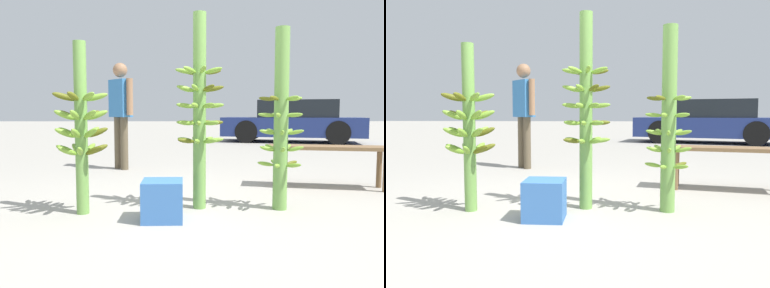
# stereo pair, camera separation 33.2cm
# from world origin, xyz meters

# --- Properties ---
(ground_plane) EXTENTS (80.00, 80.00, 0.00)m
(ground_plane) POSITION_xyz_m (0.00, 0.00, 0.00)
(ground_plane) COLOR #9E998E
(banana_stalk_left) EXTENTS (0.47, 0.47, 1.46)m
(banana_stalk_left) POSITION_xyz_m (-0.96, 0.16, 0.75)
(banana_stalk_left) COLOR #6B9E47
(banana_stalk_left) RESTS_ON ground_plane
(banana_stalk_center) EXTENTS (0.44, 0.44, 1.75)m
(banana_stalk_center) POSITION_xyz_m (0.05, 0.33, 0.89)
(banana_stalk_center) COLOR #6B9E47
(banana_stalk_center) RESTS_ON ground_plane
(banana_stalk_right) EXTENTS (0.41, 0.41, 1.61)m
(banana_stalk_right) POSITION_xyz_m (0.77, 0.27, 0.79)
(banana_stalk_right) COLOR #6B9E47
(banana_stalk_right) RESTS_ON ground_plane
(vendor_person) EXTENTS (0.47, 0.51, 1.63)m
(vendor_person) POSITION_xyz_m (-1.06, 2.77, 0.98)
(vendor_person) COLOR brown
(vendor_person) RESTS_ON ground_plane
(market_bench) EXTENTS (1.43, 0.65, 0.49)m
(market_bench) POSITION_xyz_m (1.60, 1.23, 0.41)
(market_bench) COLOR brown
(market_bench) RESTS_ON ground_plane
(parked_car) EXTENTS (4.39, 2.76, 1.26)m
(parked_car) POSITION_xyz_m (3.23, 8.28, 0.62)
(parked_car) COLOR navy
(parked_car) RESTS_ON ground_plane
(produce_crate) EXTENTS (0.32, 0.32, 0.32)m
(produce_crate) POSITION_xyz_m (-0.26, -0.05, 0.16)
(produce_crate) COLOR #386BB2
(produce_crate) RESTS_ON ground_plane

